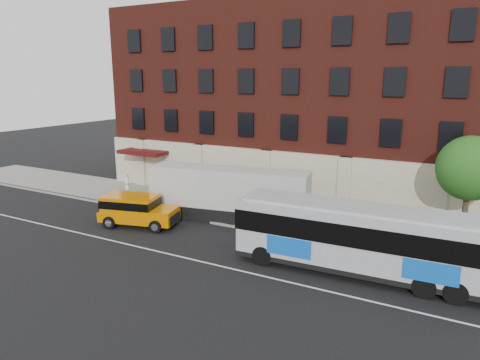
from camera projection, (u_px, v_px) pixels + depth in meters
The scene contains 10 objects.
ground at pixel (171, 259), 23.30m from camera, with size 120.00×120.00×0.00m, color black.
sidewalk at pixel (248, 213), 30.98m from camera, with size 60.00×6.00×0.15m, color gray.
kerb at pixel (227, 225), 28.41m from camera, with size 60.00×0.25×0.15m, color gray.
lane_line at pixel (176, 256), 23.72m from camera, with size 60.00×0.12×0.01m, color silver.
building at pixel (293, 100), 36.03m from camera, with size 30.00×12.10×15.00m.
sign_pole at pixel (128, 188), 32.16m from camera, with size 0.30×0.20×2.50m.
street_tree at pixel (471, 171), 24.11m from camera, with size 3.60×3.60×6.20m.
city_bus at pixel (364, 238), 21.08m from camera, with size 12.65×3.17×3.44m.
yellow_suv at pixel (135, 209), 28.31m from camera, with size 5.38×3.21×2.00m.
shipping_container at pixel (229, 195), 29.20m from camera, with size 10.92×4.00×3.57m.
Camera 1 is at (13.59, -17.31, 9.47)m, focal length 32.78 mm.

